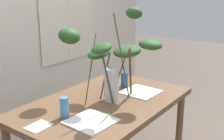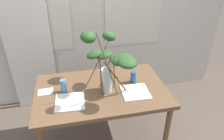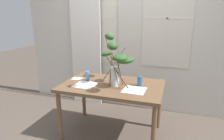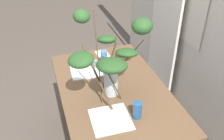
{
  "view_description": "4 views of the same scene",
  "coord_description": "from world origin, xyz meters",
  "px_view_note": "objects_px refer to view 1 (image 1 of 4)",
  "views": [
    {
      "loc": [
        -1.61,
        -1.26,
        1.6
      ],
      "look_at": [
        0.12,
        0.01,
        0.98
      ],
      "focal_mm": 46.06,
      "sensor_mm": 36.0,
      "label": 1
    },
    {
      "loc": [
        -0.28,
        -1.8,
        2.06
      ],
      "look_at": [
        0.11,
        -0.01,
        0.98
      ],
      "focal_mm": 33.89,
      "sensor_mm": 36.0,
      "label": 2
    },
    {
      "loc": [
        0.78,
        -2.42,
        1.68
      ],
      "look_at": [
        0.01,
        -0.03,
        0.97
      ],
      "focal_mm": 31.62,
      "sensor_mm": 36.0,
      "label": 3
    },
    {
      "loc": [
        1.54,
        -0.51,
        2.04
      ],
      "look_at": [
        0.06,
        -0.03,
        0.99
      ],
      "focal_mm": 40.07,
      "sensor_mm": 36.0,
      "label": 4
    }
  ],
  "objects_px": {
    "drinking_glass_blue_left": "(64,108)",
    "plate_square_left": "(91,121)",
    "dining_table": "(104,111)",
    "vase_with_branches": "(111,54)",
    "drinking_glass_blue_right": "(124,80)",
    "plate_square_right": "(141,92)"
  },
  "relations": [
    {
      "from": "vase_with_branches",
      "to": "drinking_glass_blue_left",
      "type": "distance_m",
      "value": 0.53
    },
    {
      "from": "drinking_glass_blue_left",
      "to": "plate_square_left",
      "type": "xyz_separation_m",
      "value": [
        0.05,
        -0.19,
        -0.07
      ]
    },
    {
      "from": "plate_square_right",
      "to": "vase_with_branches",
      "type": "bearing_deg",
      "value": 157.4
    },
    {
      "from": "dining_table",
      "to": "drinking_glass_blue_right",
      "type": "distance_m",
      "value": 0.4
    },
    {
      "from": "drinking_glass_blue_left",
      "to": "plate_square_right",
      "type": "bearing_deg",
      "value": -12.85
    },
    {
      "from": "drinking_glass_blue_right",
      "to": "plate_square_left",
      "type": "distance_m",
      "value": 0.73
    },
    {
      "from": "dining_table",
      "to": "drinking_glass_blue_left",
      "type": "distance_m",
      "value": 0.41
    },
    {
      "from": "dining_table",
      "to": "plate_square_left",
      "type": "bearing_deg",
      "value": -155.52
    },
    {
      "from": "dining_table",
      "to": "drinking_glass_blue_right",
      "type": "relative_size",
      "value": 10.43
    },
    {
      "from": "vase_with_branches",
      "to": "plate_square_left",
      "type": "height_order",
      "value": "vase_with_branches"
    },
    {
      "from": "plate_square_left",
      "to": "vase_with_branches",
      "type": "bearing_deg",
      "value": 18.51
    },
    {
      "from": "plate_square_right",
      "to": "plate_square_left",
      "type": "bearing_deg",
      "value": -178.04
    },
    {
      "from": "vase_with_branches",
      "to": "dining_table",
      "type": "bearing_deg",
      "value": 164.95
    },
    {
      "from": "drinking_glass_blue_left",
      "to": "drinking_glass_blue_right",
      "type": "xyz_separation_m",
      "value": [
        0.75,
        0.02,
        -0.01
      ]
    },
    {
      "from": "drinking_glass_blue_right",
      "to": "plate_square_right",
      "type": "height_order",
      "value": "drinking_glass_blue_right"
    },
    {
      "from": "vase_with_branches",
      "to": "plate_square_right",
      "type": "height_order",
      "value": "vase_with_branches"
    },
    {
      "from": "vase_with_branches",
      "to": "plate_square_left",
      "type": "relative_size",
      "value": 2.8
    },
    {
      "from": "dining_table",
      "to": "drinking_glass_blue_left",
      "type": "height_order",
      "value": "drinking_glass_blue_left"
    },
    {
      "from": "dining_table",
      "to": "vase_with_branches",
      "type": "distance_m",
      "value": 0.45
    },
    {
      "from": "drinking_glass_blue_left",
      "to": "drinking_glass_blue_right",
      "type": "relative_size",
      "value": 1.1
    },
    {
      "from": "vase_with_branches",
      "to": "drinking_glass_blue_left",
      "type": "bearing_deg",
      "value": 173.35
    },
    {
      "from": "vase_with_branches",
      "to": "drinking_glass_blue_right",
      "type": "distance_m",
      "value": 0.42
    }
  ]
}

